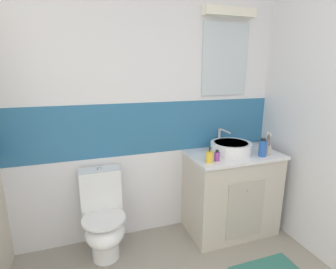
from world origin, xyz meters
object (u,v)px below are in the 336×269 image
toilet (103,218)px  soap_dispenser (209,157)px  perfume_flask_small (217,156)px  sink_basin (231,147)px  toothbrush_cup (267,148)px  mouthwash_bottle (263,148)px

toilet → soap_dispenser: 1.09m
toilet → perfume_flask_small: perfume_flask_small is taller
soap_dispenser → perfume_flask_small: soap_dispenser is taller
sink_basin → toothbrush_cup: bearing=-25.5°
sink_basin → perfume_flask_small: sink_basin is taller
sink_basin → mouthwash_bottle: size_ratio=2.54×
sink_basin → perfume_flask_small: size_ratio=4.36×
sink_basin → mouthwash_bottle: 0.30m
toothbrush_cup → soap_dispenser: size_ratio=1.55×
toilet → perfume_flask_small: size_ratio=7.85×
soap_dispenser → toothbrush_cup: bearing=2.0°
toilet → mouthwash_bottle: 1.60m
toilet → perfume_flask_small: (1.01, -0.17, 0.53)m
toilet → toothbrush_cup: bearing=-5.8°
perfume_flask_small → toilet: bearing=170.4°
perfume_flask_small → toothbrush_cup: bearing=1.2°
toilet → perfume_flask_small: bearing=-9.6°
sink_basin → perfume_flask_small: 0.29m
toothbrush_cup → toilet: bearing=174.2°
toilet → toothbrush_cup: (1.57, -0.16, 0.54)m
toilet → mouthwash_bottle: bearing=-7.4°
soap_dispenser → mouthwash_bottle: bearing=-1.1°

